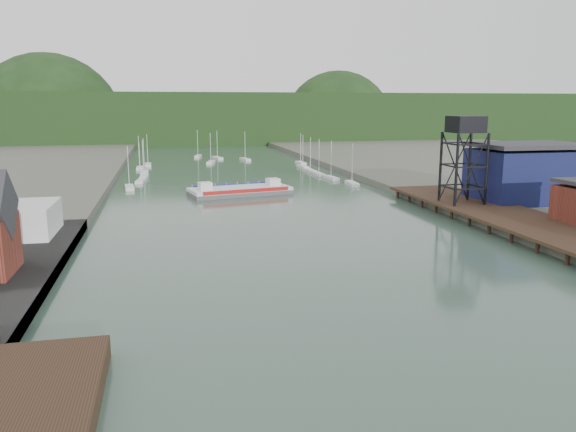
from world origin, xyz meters
name	(u,v)px	position (x,y,z in m)	size (l,w,h in m)	color
ground	(430,376)	(0.00, 0.00, 0.00)	(600.00, 600.00, 0.00)	#293F34
west_stage	(18,409)	(-29.00, 0.00, 0.90)	(10.00, 18.00, 1.80)	black
east_pier	(512,217)	(37.00, 45.00, 1.90)	(14.00, 70.00, 2.45)	black
lift_tower	(465,130)	(35.00, 58.00, 15.65)	(6.50, 6.50, 16.00)	black
blue_shed	(527,173)	(50.00, 60.00, 7.06)	(20.50, 14.50, 11.30)	#0C1635
marina_sailboats	(227,169)	(0.08, 138.46, 0.35)	(57.71, 92.65, 0.90)	silver
distant_hills	(189,121)	(-3.98, 301.35, 10.38)	(500.00, 120.00, 80.00)	black
chain_ferry	(240,190)	(-2.42, 89.90, 0.94)	(24.08, 13.53, 3.27)	#545457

